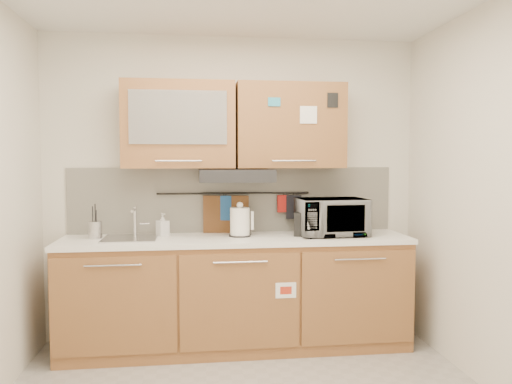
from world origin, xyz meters
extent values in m
plane|color=silver|center=(0.00, 1.50, 1.30)|extent=(3.20, 0.00, 3.20)
cube|color=#A76B3B|center=(0.00, 1.20, 0.44)|extent=(2.80, 0.60, 0.88)
cube|color=black|center=(0.00, 1.20, 0.05)|extent=(2.80, 0.54, 0.10)
cube|color=#996536|center=(-0.93, 0.89, 0.47)|extent=(0.91, 0.02, 0.74)
cylinder|color=silver|center=(-0.93, 0.86, 0.78)|extent=(0.41, 0.01, 0.01)
cube|color=#996536|center=(0.00, 0.89, 0.47)|extent=(0.91, 0.02, 0.74)
cylinder|color=silver|center=(0.00, 0.86, 0.78)|extent=(0.41, 0.01, 0.01)
cube|color=#996536|center=(0.93, 0.89, 0.47)|extent=(0.91, 0.02, 0.74)
cylinder|color=silver|center=(0.93, 0.86, 0.78)|extent=(0.41, 0.01, 0.01)
cube|color=white|center=(0.00, 1.19, 0.90)|extent=(2.82, 0.62, 0.04)
cube|color=silver|center=(0.00, 1.49, 1.20)|extent=(2.80, 0.02, 0.56)
cube|color=#A76B3B|center=(-0.46, 1.32, 1.83)|extent=(0.90, 0.35, 0.70)
cube|color=silver|center=(-0.46, 1.14, 1.88)|extent=(0.76, 0.02, 0.42)
cube|color=#996536|center=(0.46, 1.32, 1.83)|extent=(0.90, 0.35, 0.70)
cube|color=white|center=(0.58, 1.14, 1.91)|extent=(0.14, 0.00, 0.14)
cube|color=black|center=(0.00, 1.25, 1.42)|extent=(0.60, 0.46, 0.10)
cube|color=silver|center=(-0.85, 1.20, 0.92)|extent=(0.42, 0.40, 0.03)
cylinder|color=silver|center=(-0.83, 1.36, 1.04)|extent=(0.03, 0.03, 0.24)
cylinder|color=silver|center=(-0.83, 1.28, 1.14)|extent=(0.02, 0.18, 0.02)
cylinder|color=black|center=(0.00, 1.45, 1.26)|extent=(1.30, 0.02, 0.02)
cylinder|color=#B1B1B6|center=(-1.13, 1.25, 0.99)|extent=(0.15, 0.15, 0.14)
cylinder|color=black|center=(-1.15, 1.26, 1.05)|extent=(0.01, 0.01, 0.26)
cylinder|color=black|center=(-1.12, 1.24, 1.04)|extent=(0.01, 0.01, 0.23)
cylinder|color=black|center=(-1.13, 1.27, 1.06)|extent=(0.01, 0.01, 0.28)
cylinder|color=black|center=(-1.14, 1.24, 1.02)|extent=(0.01, 0.01, 0.20)
cylinder|color=white|center=(0.03, 1.23, 1.04)|extent=(0.17, 0.17, 0.24)
sphere|color=white|center=(0.03, 1.23, 1.18)|extent=(0.05, 0.05, 0.05)
cube|color=white|center=(0.13, 1.23, 1.05)|extent=(0.02, 0.03, 0.15)
cylinder|color=black|center=(0.03, 1.23, 0.93)|extent=(0.18, 0.18, 0.01)
cube|color=black|center=(0.61, 1.16, 1.02)|extent=(0.30, 0.25, 0.20)
cube|color=black|center=(0.57, 1.18, 1.11)|extent=(0.11, 0.13, 0.01)
cube|color=black|center=(0.66, 1.14, 1.11)|extent=(0.11, 0.13, 0.01)
imported|color=#999999|center=(0.79, 1.18, 1.07)|extent=(0.57, 0.40, 0.31)
imported|color=#999999|center=(-0.60, 1.33, 1.01)|extent=(0.12, 0.12, 0.19)
cube|color=brown|center=(-0.07, 1.44, 1.00)|extent=(0.39, 0.07, 0.48)
cube|color=#1F4E8F|center=(-0.09, 1.44, 1.13)|extent=(0.13, 0.06, 0.21)
cube|color=black|center=(0.52, 1.44, 1.14)|extent=(0.14, 0.06, 0.21)
cube|color=#A91B16|center=(0.44, 1.44, 1.17)|extent=(0.12, 0.04, 0.15)
camera|label=1|loc=(-0.34, -2.82, 1.56)|focal=35.00mm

